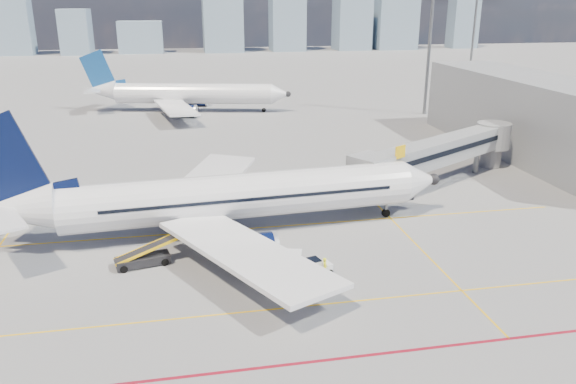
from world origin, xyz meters
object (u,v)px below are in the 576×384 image
object	(u,v)px
baggage_tug	(317,267)
main_aircraft	(223,198)
second_aircraft	(185,94)
ramp_worker	(325,268)
belt_loader	(145,258)
cargo_dolly	(280,263)

from	to	relation	value
baggage_tug	main_aircraft	bearing A→B (deg)	107.02
second_aircraft	ramp_worker	bearing A→B (deg)	-69.49
second_aircraft	ramp_worker	size ratio (longest dim) A/B	23.37
baggage_tug	belt_loader	bearing A→B (deg)	145.42
main_aircraft	second_aircraft	xyz separation A→B (m)	(-2.30, 57.79, 0.00)
baggage_tug	ramp_worker	world-z (taller)	ramp_worker
main_aircraft	second_aircraft	world-z (taller)	main_aircraft
second_aircraft	ramp_worker	xyz separation A→B (m)	(8.86, -67.45, -2.43)
cargo_dolly	baggage_tug	bearing A→B (deg)	4.95
main_aircraft	ramp_worker	size ratio (longest dim) A/B	25.28
ramp_worker	belt_loader	bearing A→B (deg)	74.28
main_aircraft	baggage_tug	xyz separation A→B (m)	(6.08, -9.17, -2.57)
ramp_worker	cargo_dolly	bearing A→B (deg)	76.79
cargo_dolly	ramp_worker	size ratio (longest dim) A/B	2.31
cargo_dolly	ramp_worker	distance (m)	3.31
main_aircraft	second_aircraft	bearing A→B (deg)	88.16
baggage_tug	cargo_dolly	xyz separation A→B (m)	(-2.68, 0.47, 0.37)
belt_loader	ramp_worker	world-z (taller)	belt_loader
main_aircraft	second_aircraft	distance (m)	57.84
main_aircraft	baggage_tug	distance (m)	11.30
second_aircraft	main_aircraft	bearing A→B (deg)	-74.70
ramp_worker	baggage_tug	bearing A→B (deg)	47.96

